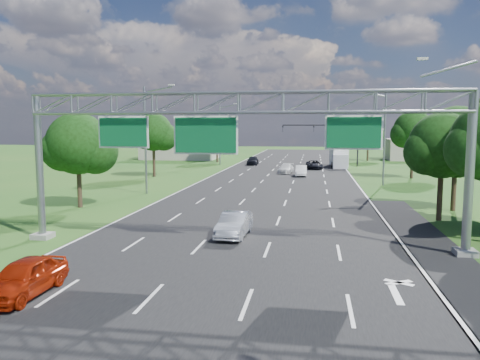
% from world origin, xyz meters
% --- Properties ---
extents(ground, '(220.00, 220.00, 0.00)m').
position_xyz_m(ground, '(0.00, 30.00, 0.00)').
color(ground, '#205519').
rests_on(ground, ground).
extents(road, '(18.00, 180.00, 0.02)m').
position_xyz_m(road, '(0.00, 30.00, 0.00)').
color(road, black).
rests_on(road, ground).
extents(road_flare, '(3.00, 30.00, 0.02)m').
position_xyz_m(road_flare, '(10.20, 14.00, 0.00)').
color(road_flare, black).
rests_on(road_flare, ground).
extents(sign_gantry, '(23.50, 1.00, 9.56)m').
position_xyz_m(sign_gantry, '(0.33, 12.00, 6.89)').
color(sign_gantry, gray).
rests_on(sign_gantry, ground).
extents(traffic_signal, '(12.21, 0.24, 7.00)m').
position_xyz_m(traffic_signal, '(7.48, 65.00, 5.17)').
color(traffic_signal, black).
rests_on(traffic_signal, ground).
extents(streetlight_l_near, '(2.97, 0.22, 10.16)m').
position_xyz_m(streetlight_l_near, '(-11.30, 30.00, 5.58)').
color(streetlight_l_near, gray).
rests_on(streetlight_l_near, ground).
extents(streetlight_l_far, '(2.97, 0.22, 10.16)m').
position_xyz_m(streetlight_l_far, '(-11.30, 65.00, 5.58)').
color(streetlight_l_far, gray).
rests_on(streetlight_l_far, ground).
extents(streetlight_r_mid, '(2.97, 0.22, 10.16)m').
position_xyz_m(streetlight_r_mid, '(11.30, 40.00, 5.58)').
color(streetlight_r_mid, gray).
rests_on(streetlight_r_mid, ground).
extents(tree_verge_la, '(5.76, 4.80, 7.40)m').
position_xyz_m(tree_verge_la, '(-13.92, 22.04, 4.76)').
color(tree_verge_la, '#2D2116').
rests_on(tree_verge_la, ground).
extents(tree_verge_lb, '(5.76, 4.80, 8.06)m').
position_xyz_m(tree_verge_lb, '(-15.92, 45.04, 5.41)').
color(tree_verge_lb, '#2D2116').
rests_on(tree_verge_lb, ground).
extents(tree_verge_lc, '(5.76, 4.80, 7.62)m').
position_xyz_m(tree_verge_lc, '(-12.92, 70.04, 4.98)').
color(tree_verge_lc, '#2D2116').
rests_on(tree_verge_lc, ground).
extents(tree_verge_rd, '(5.76, 4.80, 8.28)m').
position_xyz_m(tree_verge_rd, '(16.08, 48.04, 5.63)').
color(tree_verge_rd, '#2D2116').
rests_on(tree_verge_rd, ground).
extents(tree_verge_re, '(5.76, 4.80, 7.84)m').
position_xyz_m(tree_verge_re, '(14.08, 78.04, 5.20)').
color(tree_verge_re, '#2D2116').
rests_on(tree_verge_re, ground).
extents(building_left, '(14.00, 10.00, 5.00)m').
position_xyz_m(building_left, '(-22.00, 78.00, 2.50)').
color(building_left, '#AA9F8E').
rests_on(building_left, ground).
extents(building_right, '(12.00, 9.00, 4.00)m').
position_xyz_m(building_right, '(24.00, 82.00, 2.00)').
color(building_right, '#AA9F8E').
rests_on(building_right, ground).
extents(red_coupe, '(1.69, 4.10, 1.39)m').
position_xyz_m(red_coupe, '(-6.52, 3.60, 0.70)').
color(red_coupe, '#9F1F07').
rests_on(red_coupe, ground).
extents(silver_sedan, '(1.68, 4.28, 1.39)m').
position_xyz_m(silver_sedan, '(-0.38, 14.24, 0.69)').
color(silver_sedan, silver).
rests_on(silver_sedan, ground).
extents(car_queue_a, '(2.20, 4.46, 1.25)m').
position_xyz_m(car_queue_a, '(0.33, 52.07, 0.62)').
color(car_queue_a, silver).
rests_on(car_queue_a, ground).
extents(car_queue_b, '(2.67, 4.85, 1.29)m').
position_xyz_m(car_queue_b, '(4.14, 59.24, 0.64)').
color(car_queue_b, black).
rests_on(car_queue_b, ground).
extents(car_queue_c, '(1.84, 4.35, 1.47)m').
position_xyz_m(car_queue_c, '(-5.97, 65.31, 0.73)').
color(car_queue_c, black).
rests_on(car_queue_c, ground).
extents(car_queue_d, '(1.48, 4.05, 1.33)m').
position_xyz_m(car_queue_d, '(2.50, 48.62, 0.66)').
color(car_queue_d, white).
rests_on(car_queue_d, ground).
extents(box_truck, '(2.81, 8.24, 3.06)m').
position_xyz_m(box_truck, '(8.00, 63.67, 1.47)').
color(box_truck, white).
rests_on(box_truck, ground).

